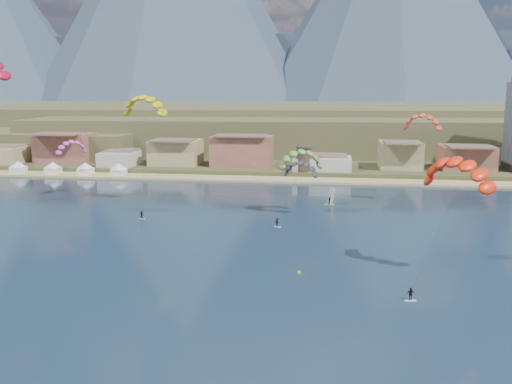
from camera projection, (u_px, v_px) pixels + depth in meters
ground at (225, 302)px, 78.46m from camera, size 2400.00×2400.00×0.00m
beach at (287, 180)px, 181.55m from camera, size 2200.00×12.00×0.90m
land at (321, 115)px, 623.36m from camera, size 2200.00×900.00×4.00m
foothills at (348, 127)px, 299.91m from camera, size 940.00×210.00×18.00m
mountain_ridge at (318, 9)px, 853.98m from camera, size 2060.00×480.00×400.00m
town at (182, 149)px, 201.15m from camera, size 400.00×24.00×12.00m
watchtower at (304, 159)px, 187.52m from camera, size 5.82×5.82×8.60m
beach_tents at (68, 165)px, 191.34m from camera, size 43.40×6.40×5.00m
kitesurfer_yellow at (145, 103)px, 137.18m from camera, size 13.06×17.97×30.37m
kitesurfer_orange at (458, 168)px, 86.55m from camera, size 15.16×18.63×22.81m
kitesurfer_green at (301, 157)px, 130.19m from camera, size 11.82×17.31×19.05m
distant_kite_pink at (71, 145)px, 150.63m from camera, size 8.32×8.96×17.73m
distant_kite_dark at (301, 166)px, 128.56m from camera, size 9.26×6.60×15.30m
distant_kite_orange at (423, 119)px, 138.82m from camera, size 10.82×7.58×25.16m
windsurfer at (330, 199)px, 143.96m from camera, size 2.66×2.91×4.59m
buoy at (299, 272)px, 90.86m from camera, size 0.60×0.60×0.60m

